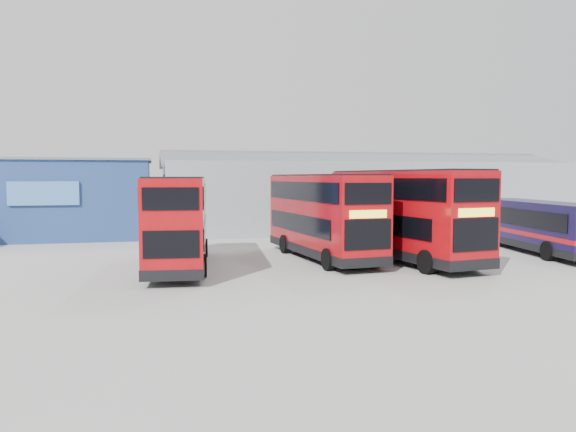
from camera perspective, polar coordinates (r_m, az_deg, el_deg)
The scene contains 7 objects.
ground_plane at distance 23.12m, azimuth 6.20°, elevation -5.90°, with size 120.00×120.00×0.00m, color #9C9C97.
office_block at distance 39.97m, azimuth -22.53°, elevation 1.71°, with size 12.30×8.32×5.12m.
maintenance_shed at distance 44.33m, azimuth 7.30°, elevation 2.20°, with size 30.50×12.00×5.89m.
double_decker_left at distance 24.73m, azimuth -11.04°, elevation -0.69°, with size 3.16×9.57×3.97m.
double_decker_centre at distance 27.14m, azimuth 3.51°, elevation -0.09°, with size 3.24×9.84×4.09m.
double_decker_right at distance 26.97m, azimuth 11.59°, elevation 0.02°, with size 3.93×10.36×4.29m.
single_decker_blue at distance 32.10m, azimuth 24.11°, elevation -1.06°, with size 3.67×10.11×2.69m.
Camera 1 is at (-7.67, -21.45, 3.97)m, focal length 35.00 mm.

